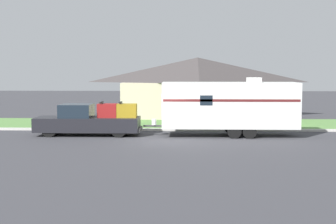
% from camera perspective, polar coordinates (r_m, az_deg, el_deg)
% --- Properties ---
extents(ground_plane, '(120.00, 120.00, 0.00)m').
position_cam_1_polar(ground_plane, '(26.13, -0.46, -3.37)').
color(ground_plane, '#38383D').
extents(curb_strip, '(80.00, 0.30, 0.14)m').
position_cam_1_polar(curb_strip, '(29.83, -0.16, -2.16)').
color(curb_strip, beige).
rests_on(curb_strip, ground_plane).
extents(lawn_strip, '(80.00, 7.00, 0.03)m').
position_cam_1_polar(lawn_strip, '(33.46, 0.07, -1.46)').
color(lawn_strip, '#568442').
rests_on(lawn_strip, ground_plane).
extents(house_across_street, '(13.08, 7.05, 4.90)m').
position_cam_1_polar(house_across_street, '(39.17, 3.62, 3.20)').
color(house_across_street, beige).
rests_on(house_across_street, ground_plane).
extents(pickup_truck, '(6.24, 1.96, 2.00)m').
position_cam_1_polar(pickup_truck, '(28.11, -9.62, -1.05)').
color(pickup_truck, black).
rests_on(pickup_truck, ground_plane).
extents(travel_trailer, '(8.98, 2.32, 3.43)m').
position_cam_1_polar(travel_trailer, '(27.57, 7.51, 0.85)').
color(travel_trailer, black).
rests_on(travel_trailer, ground_plane).
extents(mailbox, '(0.48, 0.20, 1.33)m').
position_cam_1_polar(mailbox, '(30.65, 10.11, -0.26)').
color(mailbox, brown).
rests_on(mailbox, ground_plane).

